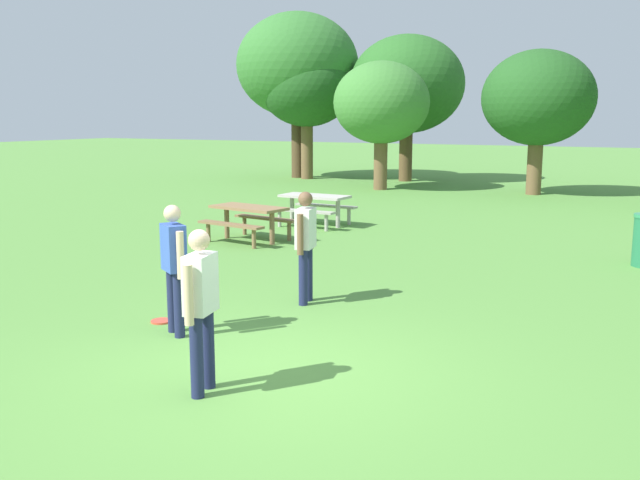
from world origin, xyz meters
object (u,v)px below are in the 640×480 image
Objects in this scene: person_thrower at (306,240)px; tree_far_right at (407,85)px; person_catcher at (201,300)px; frisbee at (161,321)px; tree_slender_mid at (381,103)px; tree_back_left at (538,98)px; picnic_table_far at (315,203)px; picnic_table_near at (249,216)px; tree_tall_left at (297,66)px; person_bystander at (174,261)px; tree_broad_center at (307,87)px.

tree_far_right reaches higher than person_thrower.
person_catcher reaches higher than frisbee.
tree_back_left is (5.40, 0.90, 0.13)m from tree_slender_mid.
person_thrower is 7.32m from picnic_table_far.
person_thrower is 5.31m from picnic_table_near.
person_thrower is 0.33× the size of tree_back_left.
picnic_table_near is at bearing -64.95° from tree_tall_left.
person_catcher is 0.35× the size of tree_slender_mid.
tree_far_right is at bearing 154.18° from tree_back_left.
person_catcher is 5.91× the size of frisbee.
picnic_table_far is at bearing 84.14° from picnic_table_near.
tree_far_right is 1.28× the size of tree_slender_mid.
tree_back_left is (1.00, 18.38, 2.35)m from person_bystander.
frisbee is at bearing -65.83° from tree_tall_left.
tree_far_right reaches higher than tree_slender_mid.
picnic_table_near is 15.89m from tree_broad_center.
person_bystander is 0.86× the size of picnic_table_near.
person_catcher is at bearing -63.32° from tree_tall_left.
person_thrower is at bearing -63.48° from picnic_table_far.
person_thrower reaches higher than picnic_table_far.
picnic_table_near is at bearing 111.84° from frisbee.
frisbee is 0.16× the size of picnic_table_far.
person_thrower is at bearing 70.48° from person_bystander.
tree_slender_mid reaches higher than person_catcher.
person_bystander is 23.10m from tree_tall_left.
tree_tall_left is (-9.63, 20.63, 3.90)m from person_bystander.
person_bystander is 0.23× the size of tree_tall_left.
tree_far_right is at bearing 101.52° from frisbee.
person_thrower is at bearing -90.95° from tree_back_left.
tree_tall_left reaches higher than person_catcher.
tree_slender_mid is (-3.87, 17.15, 3.15)m from frisbee.
tree_slender_mid is (-5.13, 15.42, 2.22)m from person_thrower.
person_thrower is at bearing 54.23° from frisbee.
person_bystander is at bearing -75.89° from tree_slender_mid.
frisbee is at bearing -78.48° from tree_far_right.
frisbee is 0.06× the size of tree_slender_mid.
tree_back_left reaches higher than tree_slender_mid.
tree_far_right is (4.86, 0.54, -0.87)m from tree_tall_left.
tree_slender_mid is at bearing -31.23° from tree_broad_center.
tree_broad_center is (0.65, -0.37, -0.93)m from tree_tall_left.
tree_broad_center is 1.21× the size of tree_slender_mid.
tree_broad_center reaches higher than picnic_table_far.
person_bystander is (-1.43, 1.37, 0.00)m from person_catcher.
person_thrower is 1.00× the size of person_catcher.
frisbee is at bearing -94.82° from tree_back_left.
person_catcher is 2.75m from frisbee.
picnic_table_near is (-3.53, 3.95, -0.38)m from person_thrower.
person_catcher is at bearing -43.83° from person_bystander.
picnic_table_far is at bearing -79.90° from tree_far_right.
tree_far_right reaches higher than person_catcher.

